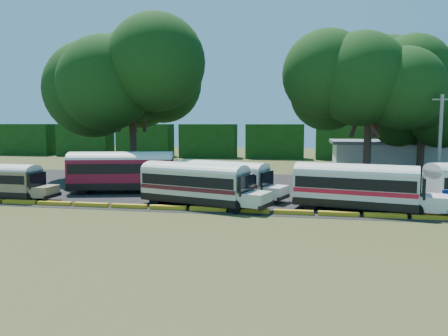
% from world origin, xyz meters
% --- Properties ---
extents(ground, '(160.00, 160.00, 0.00)m').
position_xyz_m(ground, '(0.00, 0.00, 0.00)').
color(ground, '#2C4316').
rests_on(ground, ground).
extents(asphalt_strip, '(64.00, 24.00, 0.02)m').
position_xyz_m(asphalt_strip, '(1.00, 12.00, 0.01)').
color(asphalt_strip, black).
rests_on(asphalt_strip, ground).
extents(curb, '(53.70, 0.45, 0.30)m').
position_xyz_m(curb, '(-0.00, 1.00, 0.15)').
color(curb, orange).
rests_on(curb, ground).
extents(terminal_building, '(19.00, 9.00, 4.00)m').
position_xyz_m(terminal_building, '(18.00, 30.00, 2.03)').
color(terminal_building, silver).
rests_on(terminal_building, ground).
extents(treeline_backdrop, '(130.00, 4.00, 6.00)m').
position_xyz_m(treeline_backdrop, '(0.00, 48.00, 3.00)').
color(treeline_backdrop, black).
rests_on(treeline_backdrop, ground).
extents(bus_red, '(11.59, 5.36, 3.70)m').
position_xyz_m(bus_red, '(-10.73, 7.77, 2.12)').
color(bus_red, black).
rests_on(bus_red, ground).
extents(bus_cream_west, '(10.30, 5.28, 3.30)m').
position_xyz_m(bus_cream_west, '(-2.75, 2.62, 1.86)').
color(bus_cream_west, black).
rests_on(bus_cream_west, ground).
extents(bus_cream_east, '(9.67, 5.24, 3.10)m').
position_xyz_m(bus_cream_east, '(-1.36, 6.51, 1.75)').
color(bus_cream_east, black).
rests_on(bus_cream_east, ground).
extents(bus_white_red, '(10.59, 4.65, 3.38)m').
position_xyz_m(bus_white_red, '(8.96, 2.96, 1.91)').
color(bus_white_red, black).
rests_on(bus_white_red, ground).
extents(tree_west, '(14.37, 14.37, 16.87)m').
position_xyz_m(tree_west, '(-14.59, 19.35, 11.58)').
color(tree_west, '#36241B').
rests_on(tree_west, ground).
extents(tree_center, '(12.45, 12.45, 15.19)m').
position_xyz_m(tree_center, '(11.71, 19.44, 10.60)').
color(tree_center, '#36241B').
rests_on(tree_center, ground).
extents(tree_east, '(9.04, 9.04, 11.79)m').
position_xyz_m(tree_east, '(18.17, 24.04, 8.42)').
color(tree_east, '#36241B').
rests_on(tree_east, ground).
extents(utility_pole, '(1.60, 0.30, 8.74)m').
position_xyz_m(utility_pole, '(16.93, 12.57, 4.48)').
color(utility_pole, gray).
rests_on(utility_pole, ground).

